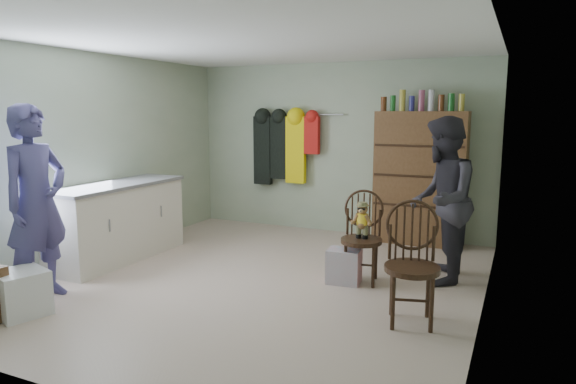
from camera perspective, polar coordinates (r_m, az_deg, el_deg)
The scene contains 11 objects.
ground_plane at distance 5.62m, azimuth -3.22°, elevation -9.74°, with size 5.00×5.00×0.00m, color #C4AF9D.
room_walls at distance 5.80m, azimuth -0.88°, elevation 6.77°, with size 5.00×5.00×5.00m.
counter at distance 6.61m, azimuth -18.41°, elevation -3.09°, with size 0.64×1.86×0.94m.
plastic_tub at distance 5.23m, azimuth -27.53°, elevation -9.90°, with size 0.42×0.40×0.40m, color white.
chair_front at distance 5.49m, azimuth 8.25°, elevation -4.16°, with size 0.50×0.50×0.97m.
chair_far at distance 4.54m, azimuth 13.61°, elevation -7.13°, with size 0.57×0.57×1.05m.
striped_bag at distance 5.51m, azimuth 6.24°, elevation -8.18°, with size 0.34×0.27×0.36m, color #E57272.
person_left at distance 5.43m, azimuth -26.18°, elevation -1.12°, with size 0.68×0.45×1.87m, color #48437C.
person_right at distance 5.61m, azimuth 16.67°, elevation -0.89°, with size 0.85×0.66×1.75m, color #2D2B33.
dresser at distance 7.16m, azimuth 14.43°, elevation 1.60°, with size 1.20×0.39×2.08m.
coat_rack at distance 7.84m, azimuth -0.51°, elevation 4.96°, with size 1.42×0.12×1.09m.
Camera 1 is at (2.50, -4.70, 1.81)m, focal length 32.00 mm.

